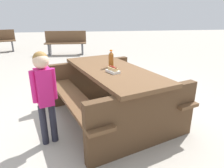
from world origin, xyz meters
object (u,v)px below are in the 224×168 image
object	(u,v)px
child_in_coat	(44,88)
park_bench_near	(66,42)
hotdog_tray	(113,70)
soda_bottle	(111,59)
picnic_table	(112,89)

from	to	relation	value
child_in_coat	park_bench_near	xyz separation A→B (m)	(-5.52, -0.10, -0.25)
park_bench_near	hotdog_tray	bearing A→B (deg)	9.79
soda_bottle	hotdog_tray	xyz separation A→B (m)	(0.28, -0.02, -0.08)
picnic_table	soda_bottle	world-z (taller)	soda_bottle
picnic_table	park_bench_near	bearing A→B (deg)	-169.62
soda_bottle	child_in_coat	size ratio (longest dim) A/B	0.22
picnic_table	hotdog_tray	xyz separation A→B (m)	(0.20, -0.02, 0.34)
picnic_table	soda_bottle	size ratio (longest dim) A/B	8.99
soda_bottle	park_bench_near	size ratio (longest dim) A/B	0.16
hotdog_tray	park_bench_near	distance (m)	5.33
picnic_table	park_bench_near	distance (m)	5.13
picnic_table	child_in_coat	size ratio (longest dim) A/B	1.97
child_in_coat	park_bench_near	world-z (taller)	child_in_coat
child_in_coat	soda_bottle	bearing A→B (deg)	123.77
picnic_table	soda_bottle	bearing A→B (deg)	-178.26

